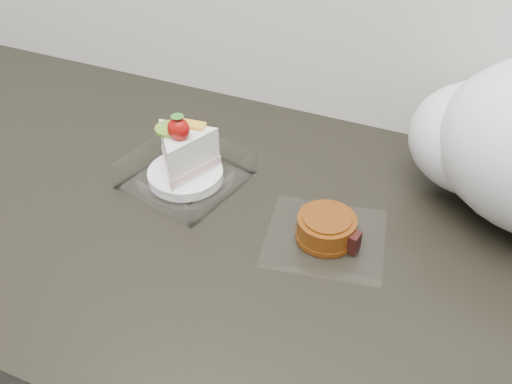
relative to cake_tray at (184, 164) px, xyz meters
name	(u,v)px	position (x,y,z in m)	size (l,w,h in m)	color
cake_tray	(184,164)	(0.00, 0.00, 0.00)	(0.18, 0.18, 0.12)	white
mooncake_wrap	(327,230)	(0.23, -0.04, -0.02)	(0.18, 0.17, 0.04)	white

